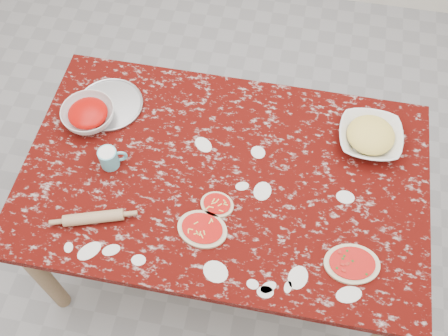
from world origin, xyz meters
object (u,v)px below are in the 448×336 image
Objects in this scene: worktable at (224,185)px; sauce_bowl at (89,115)px; flour_mug at (110,158)px; rolling_pin at (94,218)px; cheese_bowl at (370,138)px; pizza_tray at (110,105)px.

sauce_bowl is (-0.60, 0.16, 0.12)m from worktable.
flour_mug is 0.49× the size of rolling_pin.
sauce_bowl reaches higher than cheese_bowl.
rolling_pin is at bearing -69.53° from sauce_bowl.
pizza_tray is at bearing 155.86° from worktable.
worktable is 0.62m from cheese_bowl.
cheese_bowl is at bearing 29.16° from rolling_pin.
cheese_bowl is at bearing 16.74° from flour_mug.
worktable is at bearing -14.42° from sauce_bowl.
flour_mug is (-0.45, -0.04, 0.13)m from worktable.
cheese_bowl is (1.16, 0.11, -0.00)m from sauce_bowl.
worktable is 0.47m from flour_mug.
flour_mug is at bearing -71.51° from pizza_tray.
worktable is at bearing -154.34° from cheese_bowl.
sauce_bowl is at bearing 110.47° from rolling_pin.
cheese_bowl is 1.16× the size of rolling_pin.
sauce_bowl is 0.86× the size of cheese_bowl.
cheese_bowl is 1.05m from flour_mug.
pizza_tray is 1.08× the size of cheese_bowl.
rolling_pin is at bearing -87.22° from flour_mug.
flour_mug is at bearing -175.35° from worktable.
flour_mug reaches higher than sauce_bowl.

